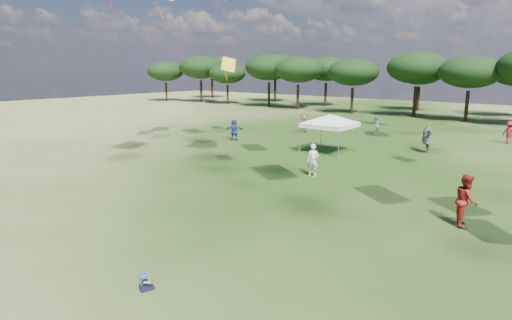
% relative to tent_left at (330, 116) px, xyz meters
% --- Properties ---
extents(tent_left, '(6.12, 6.12, 2.86)m').
position_rel_tent_left_xyz_m(tent_left, '(0.00, 0.00, 0.00)').
color(tent_left, gray).
rests_on(tent_left, ground).
extents(toddler, '(0.38, 0.41, 0.50)m').
position_rel_tent_left_xyz_m(toddler, '(5.42, -18.97, -2.21)').
color(toddler, black).
rests_on(toddler, ground).
extents(festival_crowd, '(31.42, 22.54, 1.90)m').
position_rel_tent_left_xyz_m(festival_crowd, '(7.10, 3.05, -1.55)').
color(festival_crowd, maroon).
rests_on(festival_crowd, ground).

